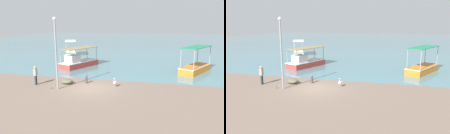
# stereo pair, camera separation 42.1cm
# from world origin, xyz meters

# --- Properties ---
(ground) EXTENTS (120.00, 120.00, 0.00)m
(ground) POSITION_xyz_m (0.00, 0.00, 0.00)
(ground) COLOR #766154
(harbor_water) EXTENTS (110.00, 90.00, 0.00)m
(harbor_water) POSITION_xyz_m (0.00, 48.00, 0.00)
(harbor_water) COLOR slate
(harbor_water) RESTS_ON ground
(fishing_boat_far_right) EXTENTS (3.80, 5.60, 2.39)m
(fishing_boat_far_right) POSITION_xyz_m (-4.43, 8.34, 0.63)
(fishing_boat_far_right) COLOR #C83E36
(fishing_boat_far_right) RESTS_ON harbor_water
(fishing_boat_near_right) EXTENTS (3.42, 4.90, 2.46)m
(fishing_boat_near_right) POSITION_xyz_m (-9.52, 17.55, 0.51)
(fishing_boat_near_right) COLOR silver
(fishing_boat_near_right) RESTS_ON harbor_water
(fishing_boat_outer) EXTENTS (4.02, 5.45, 2.87)m
(fishing_boat_outer) POSITION_xyz_m (9.51, 8.64, 0.55)
(fishing_boat_outer) COLOR orange
(fishing_boat_outer) RESTS_ON harbor_water
(pelican) EXTENTS (0.40, 0.80, 0.80)m
(pelican) POSITION_xyz_m (1.93, 1.01, 0.38)
(pelican) COLOR #E0997A
(pelican) RESTS_ON ground
(lamp_post) EXTENTS (0.28, 0.28, 5.95)m
(lamp_post) POSITION_xyz_m (-2.61, -0.79, 3.33)
(lamp_post) COLOR gray
(lamp_post) RESTS_ON ground
(mooring_bollard) EXTENTS (0.25, 0.25, 0.75)m
(mooring_bollard) POSITION_xyz_m (-0.91, 1.47, 0.40)
(mooring_bollard) COLOR #47474C
(mooring_bollard) RESTS_ON ground
(fisherman_standing) EXTENTS (0.27, 0.43, 1.69)m
(fisherman_standing) POSITION_xyz_m (-5.15, -0.03, 0.91)
(fisherman_standing) COLOR #2C3F43
(fisherman_standing) RESTS_ON ground
(net_pile) EXTENTS (1.06, 0.90, 0.41)m
(net_pile) POSITION_xyz_m (-2.52, 0.90, 0.21)
(net_pile) COLOR #5E5B45
(net_pile) RESTS_ON ground
(glass_bottle) EXTENTS (0.07, 0.07, 0.27)m
(glass_bottle) POSITION_xyz_m (-3.19, -0.90, 0.11)
(glass_bottle) COLOR #3F7F4C
(glass_bottle) RESTS_ON ground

